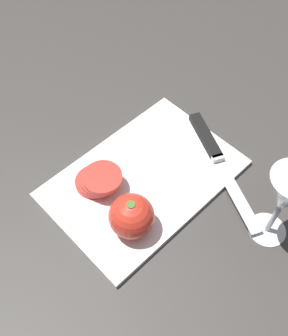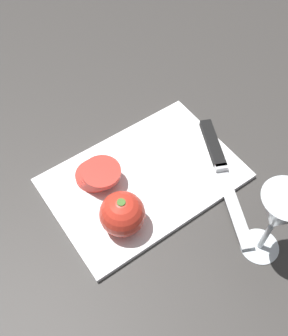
{
  "view_description": "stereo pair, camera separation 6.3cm",
  "coord_description": "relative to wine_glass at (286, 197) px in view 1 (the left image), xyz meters",
  "views": [
    {
      "loc": [
        -0.28,
        -0.29,
        0.63
      ],
      "look_at": [
        0.01,
        0.01,
        0.04
      ],
      "focal_mm": 42.0,
      "sensor_mm": 36.0,
      "label": 1
    },
    {
      "loc": [
        -0.23,
        -0.33,
        0.63
      ],
      "look_at": [
        0.01,
        0.01,
        0.04
      ],
      "focal_mm": 42.0,
      "sensor_mm": 36.0,
      "label": 2
    }
  ],
  "objects": [
    {
      "name": "ground_plane",
      "position": [
        -0.09,
        0.22,
        -0.11
      ],
      "size": [
        3.0,
        3.0,
        0.0
      ],
      "primitive_type": "plane",
      "color": "#383533"
    },
    {
      "name": "cutting_board",
      "position": [
        -0.08,
        0.23,
        -0.11
      ],
      "size": [
        0.36,
        0.24,
        0.01
      ],
      "color": "white",
      "rests_on": "ground_plane"
    },
    {
      "name": "wine_glass",
      "position": [
        0.0,
        0.0,
        0.0
      ],
      "size": [
        0.08,
        0.08,
        0.17
      ],
      "color": "silver",
      "rests_on": "ground_plane"
    },
    {
      "name": "whole_tomato",
      "position": [
        -0.17,
        0.17,
        -0.06
      ],
      "size": [
        0.08,
        0.08,
        0.08
      ],
      "color": "red",
      "rests_on": "cutting_board"
    },
    {
      "name": "knife",
      "position": [
        0.06,
        0.18,
        -0.1
      ],
      "size": [
        0.14,
        0.27,
        0.01
      ],
      "rotation": [
        0.0,
        0.0,
        4.27
      ],
      "color": "silver",
      "rests_on": "cutting_board"
    },
    {
      "name": "tomato_slice_stack_near",
      "position": [
        -0.16,
        0.27,
        -0.08
      ],
      "size": [
        0.08,
        0.09,
        0.04
      ],
      "color": "red",
      "rests_on": "cutting_board"
    }
  ]
}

